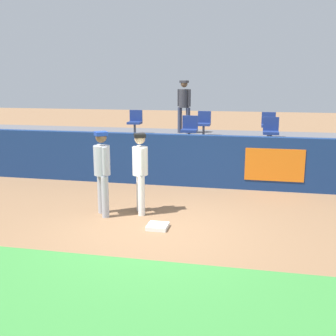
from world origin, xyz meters
TOP-DOWN VIEW (x-y plane):
  - ground_plane at (0.00, 0.00)m, footprint 60.00×60.00m
  - grass_foreground_strip at (0.00, -2.65)m, footprint 18.00×2.80m
  - first_base at (0.01, 0.17)m, footprint 0.40×0.40m
  - player_fielder_home at (-0.56, 1.02)m, footprint 0.43×0.57m
  - player_runner_visitor at (-1.32, 0.72)m, footprint 0.48×0.48m
  - field_wall at (0.01, 3.50)m, footprint 18.00×0.26m
  - bleacher_platform at (0.00, 6.07)m, footprint 18.00×4.80m
  - seat_back_center at (0.12, 6.74)m, footprint 0.45×0.44m
  - seat_front_center at (-0.10, 4.94)m, footprint 0.48×0.44m
  - seat_front_right at (2.29, 4.94)m, footprint 0.45×0.44m
  - seat_back_right at (2.28, 6.74)m, footprint 0.46×0.44m
  - seat_back_left at (-2.34, 6.74)m, footprint 0.46×0.44m
  - spectator_hooded at (-0.67, 7.30)m, footprint 0.50×0.45m

SIDE VIEW (x-z plane):
  - ground_plane at x=0.00m, z-range 0.00..0.00m
  - grass_foreground_strip at x=0.00m, z-range 0.00..0.01m
  - first_base at x=0.01m, z-range 0.00..0.08m
  - bleacher_platform at x=0.00m, z-range 0.00..0.95m
  - field_wall at x=0.01m, z-range 0.00..1.41m
  - player_fielder_home at x=-0.56m, z-range 0.14..1.89m
  - player_runner_visitor at x=-1.32m, z-range 0.14..1.95m
  - seat_back_center at x=0.12m, z-range 1.00..1.84m
  - seat_front_right at x=2.29m, z-range 1.00..1.84m
  - seat_back_right at x=2.28m, z-range 1.00..1.84m
  - seat_back_left at x=-2.34m, z-range 1.00..1.84m
  - seat_front_center at x=-0.10m, z-range 1.00..1.84m
  - spectator_hooded at x=-0.67m, z-range 1.10..2.97m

